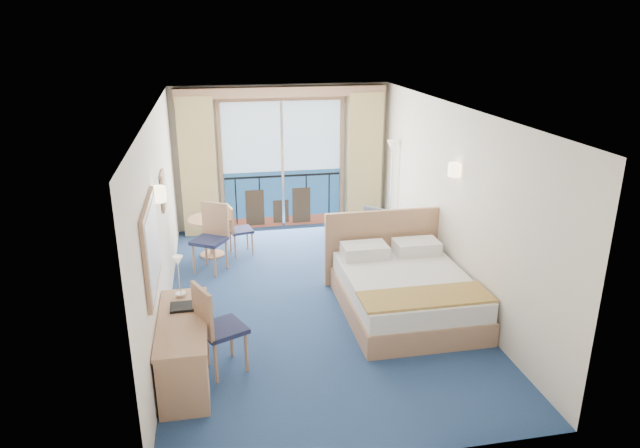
{
  "coord_description": "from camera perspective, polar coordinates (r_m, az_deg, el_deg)",
  "views": [
    {
      "loc": [
        -1.3,
        -7.22,
        3.72
      ],
      "look_at": [
        0.14,
        0.2,
        1.06
      ],
      "focal_mm": 32.0,
      "sensor_mm": 36.0,
      "label": 1
    }
  ],
  "objects": [
    {
      "name": "room_walls",
      "position": [
        7.59,
        -0.73,
        4.52
      ],
      "size": [
        4.04,
        6.54,
        2.72
      ],
      "color": "white",
      "rests_on": "ground"
    },
    {
      "name": "mirror",
      "position": [
        6.16,
        -16.49,
        -2.13
      ],
      "size": [
        0.05,
        1.25,
        0.95
      ],
      "color": "#A17957",
      "rests_on": "room_walls"
    },
    {
      "name": "wall_print",
      "position": [
        7.99,
        -15.39,
        3.25
      ],
      "size": [
        0.04,
        0.42,
        0.52
      ],
      "color": "#A17957",
      "rests_on": "room_walls"
    },
    {
      "name": "desk_lamp",
      "position": [
        6.76,
        -13.96,
        -4.28
      ],
      "size": [
        0.13,
        0.13,
        0.48
      ],
      "color": "silver",
      "rests_on": "desk"
    },
    {
      "name": "desk",
      "position": [
        6.21,
        -13.53,
        -13.64
      ],
      "size": [
        0.53,
        1.53,
        0.72
      ],
      "color": "#A17957",
      "rests_on": "ground"
    },
    {
      "name": "nightstand",
      "position": [
        9.27,
        9.33,
        -2.85
      ],
      "size": [
        0.4,
        0.38,
        0.52
      ],
      "primitive_type": "cube",
      "color": "tan",
      "rests_on": "ground"
    },
    {
      "name": "bed",
      "position": [
        7.87,
        8.43,
        -6.51
      ],
      "size": [
        1.8,
        2.14,
        1.13
      ],
      "color": "#A17957",
      "rests_on": "ground"
    },
    {
      "name": "table_chair_b",
      "position": [
        9.14,
        -10.76,
        -0.92
      ],
      "size": [
        0.64,
        0.64,
        1.08
      ],
      "rotation": [
        0.0,
        0.0,
        -0.54
      ],
      "color": "#1B2141",
      "rests_on": "ground"
    },
    {
      "name": "phone",
      "position": [
        9.14,
        9.27,
        -1.12
      ],
      "size": [
        0.22,
        0.19,
        0.08
      ],
      "primitive_type": "cube",
      "rotation": [
        0.0,
        0.0,
        -0.29
      ],
      "color": "beige",
      "rests_on": "nightstand"
    },
    {
      "name": "round_table",
      "position": [
        9.73,
        -10.88,
        -0.32
      ],
      "size": [
        0.74,
        0.74,
        0.67
      ],
      "color": "#A17957",
      "rests_on": "ground"
    },
    {
      "name": "table_chair_a",
      "position": [
        9.73,
        -8.37,
        -0.27
      ],
      "size": [
        0.45,
        0.44,
        0.87
      ],
      "rotation": [
        0.0,
        0.0,
        1.78
      ],
      "color": "#1B2141",
      "rests_on": "ground"
    },
    {
      "name": "sconce_right",
      "position": [
        8.0,
        13.32,
        5.31
      ],
      "size": [
        0.18,
        0.18,
        0.18
      ],
      "primitive_type": "cylinder",
      "color": "#FFE5B2",
      "rests_on": "room_walls"
    },
    {
      "name": "curtain_right",
      "position": [
        10.96,
        4.43,
        6.4
      ],
      "size": [
        0.65,
        0.22,
        2.55
      ],
      "primitive_type": "cube",
      "color": "tan",
      "rests_on": "room_walls"
    },
    {
      "name": "floor",
      "position": [
        8.23,
        -0.68,
        -7.53
      ],
      "size": [
        6.5,
        6.5,
        0.0
      ],
      "primitive_type": "plane",
      "color": "navy",
      "rests_on": "ground"
    },
    {
      "name": "curtain_left",
      "position": [
        10.58,
        -12.07,
        5.57
      ],
      "size": [
        0.65,
        0.22,
        2.55
      ],
      "primitive_type": "cube",
      "color": "tan",
      "rests_on": "room_walls"
    },
    {
      "name": "armchair",
      "position": [
        9.71,
        5.21,
        -0.95
      ],
      "size": [
        1.12,
        1.12,
        0.73
      ],
      "primitive_type": "imported",
      "rotation": [
        0.0,
        0.0,
        3.9
      ],
      "color": "#434752",
      "rests_on": "ground"
    },
    {
      "name": "folder",
      "position": [
        6.63,
        -13.38,
        -8.03
      ],
      "size": [
        0.32,
        0.25,
        0.03
      ],
      "primitive_type": "cube",
      "rotation": [
        0.0,
        0.0,
        0.02
      ],
      "color": "black",
      "rests_on": "desk"
    },
    {
      "name": "floor_lamp",
      "position": [
        10.38,
        7.22,
        5.96
      ],
      "size": [
        0.24,
        0.24,
        1.77
      ],
      "color": "silver",
      "rests_on": "ground"
    },
    {
      "name": "desk_chair",
      "position": [
        6.47,
        -10.53,
        -9.8
      ],
      "size": [
        0.62,
        0.61,
        1.08
      ],
      "rotation": [
        0.0,
        0.0,
        1.99
      ],
      "color": "#1B2141",
      "rests_on": "ground"
    },
    {
      "name": "pelmet",
      "position": [
        10.47,
        -3.86,
        13.06
      ],
      "size": [
        3.8,
        0.25,
        0.18
      ],
      "primitive_type": "cube",
      "color": "#A17957",
      "rests_on": "room_walls"
    },
    {
      "name": "sconce_left",
      "position": [
        6.91,
        -15.86,
        2.89
      ],
      "size": [
        0.18,
        0.18,
        0.18
      ],
      "primitive_type": "cylinder",
      "color": "#FFE5B2",
      "rests_on": "room_walls"
    },
    {
      "name": "balcony_door",
      "position": [
        10.83,
        -3.81,
        5.55
      ],
      "size": [
        2.36,
        0.03,
        2.52
      ],
      "color": "navy",
      "rests_on": "room_walls"
    }
  ]
}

